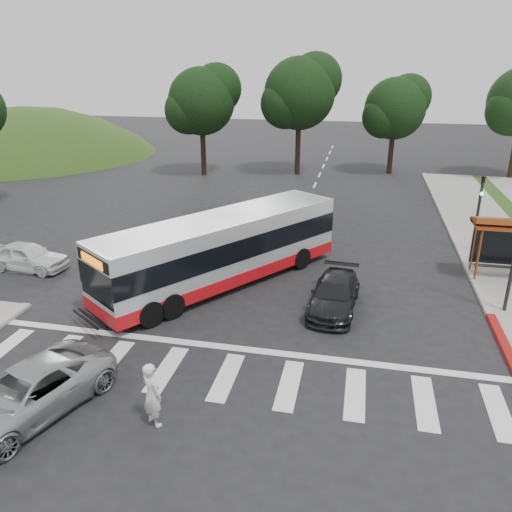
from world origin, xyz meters
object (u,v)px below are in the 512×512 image
(transit_bus, at_px, (223,251))
(dark_sedan, at_px, (334,294))
(silver_suv_south, at_px, (27,392))
(pedestrian, at_px, (152,394))

(transit_bus, distance_m, dark_sedan, 5.30)
(transit_bus, xyz_separation_m, silver_suv_south, (-2.91, -9.77, -0.84))
(silver_suv_south, bearing_deg, transit_bus, 92.23)
(dark_sedan, relative_size, silver_suv_south, 0.86)
(transit_bus, distance_m, silver_suv_south, 10.22)
(transit_bus, xyz_separation_m, pedestrian, (0.67, -9.43, -0.58))
(transit_bus, bearing_deg, silver_suv_south, -71.72)
(transit_bus, height_order, dark_sedan, transit_bus)
(dark_sedan, bearing_deg, silver_suv_south, -129.54)
(pedestrian, xyz_separation_m, silver_suv_south, (-3.58, -0.33, -0.26))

